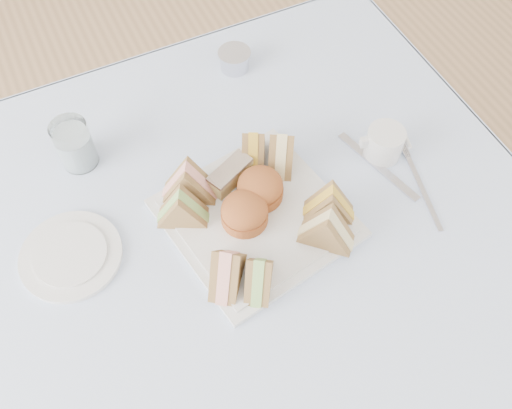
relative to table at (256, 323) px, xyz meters
name	(u,v)px	position (x,y,z in m)	size (l,w,h in m)	color
floor	(256,371)	(0.00, 0.00, -0.37)	(4.00, 4.00, 0.00)	#9E7751
table	(256,323)	(0.00, 0.00, 0.00)	(0.90, 0.90, 0.74)	brown
tablecloth	(256,242)	(0.00, 0.00, 0.37)	(1.02, 1.02, 0.01)	#C6E2FC
serving_plate	(256,218)	(0.02, 0.04, 0.38)	(0.28, 0.28, 0.01)	silver
sandwich_fl_a	(227,266)	(-0.07, -0.05, 0.43)	(0.09, 0.04, 0.08)	brown
sandwich_fl_b	(259,272)	(-0.03, -0.07, 0.43)	(0.08, 0.04, 0.07)	brown
sandwich_fr_a	(330,202)	(0.13, -0.01, 0.43)	(0.09, 0.04, 0.08)	brown
sandwich_fr_b	(327,227)	(0.10, -0.05, 0.43)	(0.09, 0.04, 0.08)	brown
sandwich_bl_a	(181,207)	(-0.09, 0.09, 0.43)	(0.09, 0.04, 0.08)	brown
sandwich_bl_b	(188,181)	(-0.07, 0.13, 0.43)	(0.10, 0.04, 0.09)	brown
sandwich_br_a	(281,149)	(0.11, 0.12, 0.43)	(0.09, 0.04, 0.08)	brown
sandwich_br_b	(253,146)	(0.07, 0.15, 0.43)	(0.08, 0.04, 0.07)	brown
scone_left	(244,212)	(0.00, 0.04, 0.42)	(0.08, 0.08, 0.05)	#A54A1F
scone_right	(260,187)	(0.04, 0.07, 0.41)	(0.08, 0.08, 0.05)	#A54A1F
pastry_slice	(230,175)	(0.01, 0.12, 0.41)	(0.09, 0.03, 0.04)	tan
side_plate	(71,256)	(-0.29, 0.11, 0.38)	(0.17, 0.17, 0.01)	silver
water_glass	(74,144)	(-0.22, 0.29, 0.42)	(0.07, 0.07, 0.10)	white
tea_strainer	(235,61)	(0.14, 0.39, 0.39)	(0.07, 0.07, 0.04)	silver
knife	(378,166)	(0.27, 0.04, 0.38)	(0.02, 0.19, 0.00)	silver
fork	(424,193)	(0.31, -0.04, 0.38)	(0.01, 0.16, 0.00)	silver
creamer_jug	(384,143)	(0.29, 0.07, 0.41)	(0.07, 0.07, 0.06)	silver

